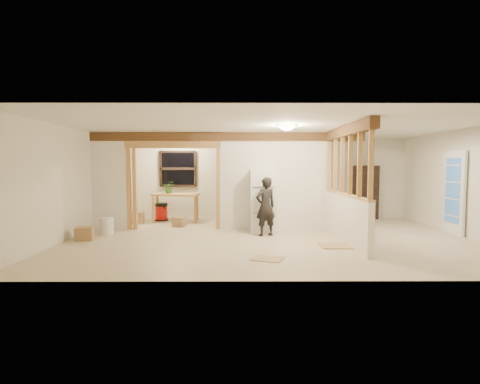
{
  "coord_description": "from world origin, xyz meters",
  "views": [
    {
      "loc": [
        -0.73,
        -8.46,
        1.64
      ],
      "look_at": [
        -0.69,
        0.4,
        1.02
      ],
      "focal_mm": 28.0,
      "sensor_mm": 36.0,
      "label": 1
    }
  ],
  "objects_px": {
    "woman": "(266,207)",
    "bookshelf": "(364,192)",
    "refrigerator": "(263,201)",
    "shop_vac": "(161,212)",
    "work_table": "(176,208)"
  },
  "relations": [
    {
      "from": "work_table",
      "to": "woman",
      "type": "bearing_deg",
      "value": -30.24
    },
    {
      "from": "refrigerator",
      "to": "woman",
      "type": "xyz_separation_m",
      "value": [
        0.02,
        -0.61,
        -0.08
      ]
    },
    {
      "from": "refrigerator",
      "to": "woman",
      "type": "height_order",
      "value": "refrigerator"
    },
    {
      "from": "woman",
      "to": "refrigerator",
      "type": "bearing_deg",
      "value": -112.91
    },
    {
      "from": "work_table",
      "to": "bookshelf",
      "type": "xyz_separation_m",
      "value": [
        5.73,
        0.58,
        0.41
      ]
    },
    {
      "from": "refrigerator",
      "to": "bookshelf",
      "type": "relative_size",
      "value": 0.93
    },
    {
      "from": "refrigerator",
      "to": "bookshelf",
      "type": "xyz_separation_m",
      "value": [
        3.28,
        2.21,
        0.06
      ]
    },
    {
      "from": "shop_vac",
      "to": "bookshelf",
      "type": "height_order",
      "value": "bookshelf"
    },
    {
      "from": "woman",
      "to": "bookshelf",
      "type": "distance_m",
      "value": 4.32
    },
    {
      "from": "woman",
      "to": "work_table",
      "type": "bearing_deg",
      "value": -66.96
    },
    {
      "from": "shop_vac",
      "to": "bookshelf",
      "type": "bearing_deg",
      "value": 3.65
    },
    {
      "from": "woman",
      "to": "work_table",
      "type": "height_order",
      "value": "woman"
    },
    {
      "from": "shop_vac",
      "to": "bookshelf",
      "type": "xyz_separation_m",
      "value": [
        6.19,
        0.4,
        0.56
      ]
    },
    {
      "from": "refrigerator",
      "to": "woman",
      "type": "bearing_deg",
      "value": -88.19
    },
    {
      "from": "refrigerator",
      "to": "bookshelf",
      "type": "bearing_deg",
      "value": 33.97
    }
  ]
}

